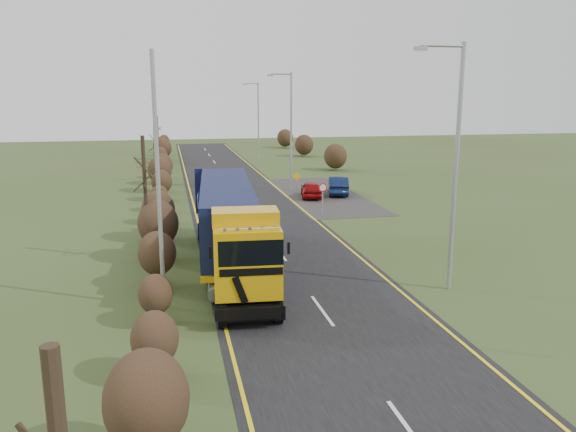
% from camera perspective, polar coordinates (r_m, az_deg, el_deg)
% --- Properties ---
extents(ground, '(160.00, 160.00, 0.00)m').
position_cam_1_polar(ground, '(24.92, 1.00, -6.27)').
color(ground, '#35451D').
rests_on(ground, ground).
extents(road, '(8.00, 120.00, 0.02)m').
position_cam_1_polar(road, '(34.37, -2.78, -1.06)').
color(road, black).
rests_on(road, ground).
extents(layby, '(6.00, 18.00, 0.02)m').
position_cam_1_polar(layby, '(45.32, 3.28, 2.20)').
color(layby, '#2F2C29').
rests_on(layby, ground).
extents(lane_markings, '(7.52, 116.00, 0.01)m').
position_cam_1_polar(lane_markings, '(34.07, -2.69, -1.14)').
color(lane_markings, yellow).
rests_on(lane_markings, road).
extents(hedgerow, '(2.24, 102.04, 6.05)m').
position_cam_1_polar(hedgerow, '(31.55, -12.98, 0.42)').
color(hedgerow, '#312016').
rests_on(hedgerow, ground).
extents(lorry, '(3.22, 14.27, 3.94)m').
position_cam_1_polar(lorry, '(25.50, -5.99, -0.69)').
color(lorry, black).
rests_on(lorry, ground).
extents(car_red_hatchback, '(2.22, 4.01, 1.29)m').
position_cam_1_polar(car_red_hatchback, '(43.90, 2.38, 2.72)').
color(car_red_hatchback, '#8C0709').
rests_on(car_red_hatchback, ground).
extents(car_blue_sedan, '(2.57, 4.61, 1.44)m').
position_cam_1_polar(car_blue_sedan, '(45.49, 5.11, 3.11)').
color(car_blue_sedan, '#0A183A').
rests_on(car_blue_sedan, ground).
extents(streetlight_near, '(2.09, 0.20, 9.88)m').
position_cam_1_polar(streetlight_near, '(23.22, 16.46, 5.70)').
color(streetlight_near, '#9C9EA1').
rests_on(streetlight_near, ground).
extents(streetlight_mid, '(2.05, 0.19, 9.67)m').
position_cam_1_polar(streetlight_mid, '(46.40, 0.17, 9.08)').
color(streetlight_mid, '#9C9EA1').
rests_on(streetlight_mid, ground).
extents(streetlight_far, '(1.99, 0.19, 9.35)m').
position_cam_1_polar(streetlight_far, '(70.51, -3.13, 10.01)').
color(streetlight_far, '#9C9EA1').
rests_on(streetlight_far, ground).
extents(left_pole, '(0.16, 0.16, 9.46)m').
position_cam_1_polar(left_pole, '(20.84, -13.04, 3.14)').
color(left_pole, '#9C9EA1').
rests_on(left_pole, ground).
extents(speed_sign, '(0.59, 0.10, 2.14)m').
position_cam_1_polar(speed_sign, '(37.48, 3.54, 2.35)').
color(speed_sign, '#9C9EA1').
rests_on(speed_sign, ground).
extents(warning_board, '(0.66, 0.11, 1.73)m').
position_cam_1_polar(warning_board, '(45.61, 0.88, 3.59)').
color(warning_board, '#9C9EA1').
rests_on(warning_board, ground).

